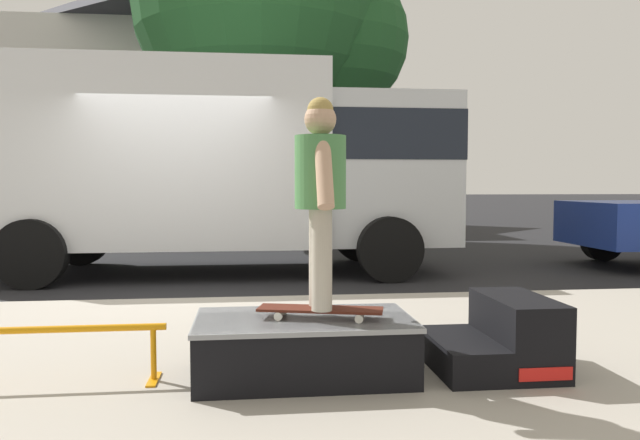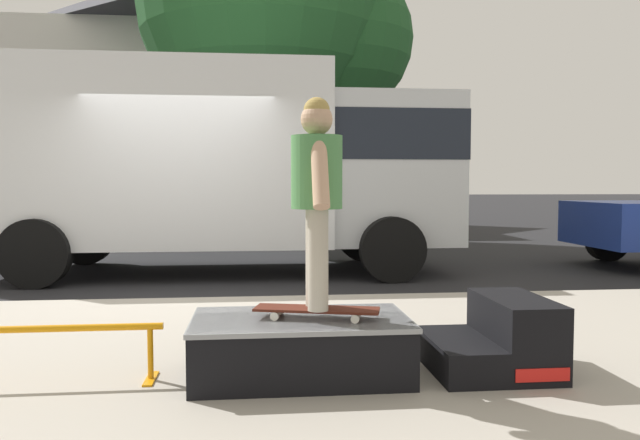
% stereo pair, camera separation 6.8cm
% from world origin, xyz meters
% --- Properties ---
extents(ground_plane, '(140.00, 140.00, 0.00)m').
position_xyz_m(ground_plane, '(0.00, 0.00, 0.00)').
color(ground_plane, black).
extents(sidewalk_slab, '(50.00, 5.00, 0.12)m').
position_xyz_m(sidewalk_slab, '(0.00, -3.00, 0.06)').
color(sidewalk_slab, '#A8A093').
rests_on(sidewalk_slab, ground).
extents(skate_box, '(1.37, 0.78, 0.38)m').
position_xyz_m(skate_box, '(1.28, -3.32, 0.32)').
color(skate_box, black).
rests_on(skate_box, sidewalk_slab).
extents(kicker_ramp, '(0.76, 0.79, 0.48)m').
position_xyz_m(kicker_ramp, '(2.58, -3.32, 0.32)').
color(kicker_ramp, black).
rests_on(kicker_ramp, sidewalk_slab).
extents(grind_rail, '(1.46, 0.28, 0.36)m').
position_xyz_m(grind_rail, '(-0.31, -3.29, 0.39)').
color(grind_rail, orange).
rests_on(grind_rail, sidewalk_slab).
extents(skateboard, '(0.81, 0.39, 0.07)m').
position_xyz_m(skateboard, '(1.38, -3.37, 0.56)').
color(skateboard, '#4C1E14').
rests_on(skateboard, skate_box).
extents(skater_kid, '(0.32, 0.67, 1.31)m').
position_xyz_m(skater_kid, '(1.38, -3.37, 1.34)').
color(skater_kid, '#B7AD99').
rests_on(skater_kid, skateboard).
extents(box_truck, '(6.91, 2.63, 3.05)m').
position_xyz_m(box_truck, '(0.53, 2.20, 1.70)').
color(box_truck, white).
rests_on(box_truck, ground).
extents(street_tree_main, '(6.17, 5.61, 8.13)m').
position_xyz_m(street_tree_main, '(1.52, 6.82, 5.16)').
color(street_tree_main, brown).
rests_on(street_tree_main, ground).
extents(house_behind, '(9.54, 8.22, 8.40)m').
position_xyz_m(house_behind, '(-1.95, 14.14, 4.24)').
color(house_behind, silver).
rests_on(house_behind, ground).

